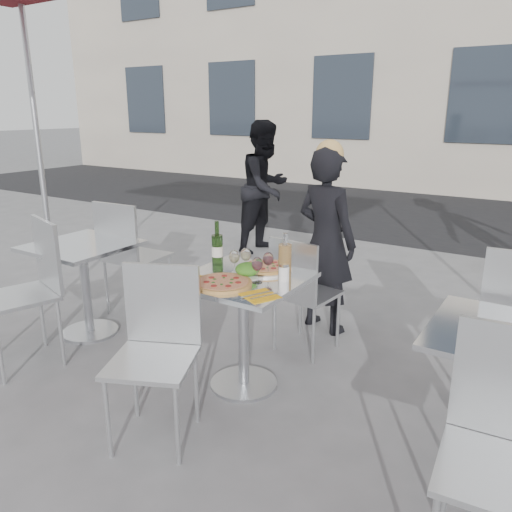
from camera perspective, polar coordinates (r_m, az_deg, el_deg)
The scene contains 24 objects.
ground at distance 3.40m, azimuth -1.40°, elevation -14.52°, with size 80.00×80.00×0.00m, color slate.
street_asphalt at distance 9.23m, azimuth 21.63°, elevation 4.37°, with size 24.00×5.00×0.00m, color black.
main_table at distance 3.15m, azimuth -1.46°, elevation -6.08°, with size 0.72×0.72×0.75m.
side_table_left at distance 4.13m, azimuth -19.05°, elevation -1.49°, with size 0.72×0.72×0.75m.
side_table_right at distance 2.71m, azimuth 26.66°, elevation -11.96°, with size 0.72×0.72×0.75m.
chair_far at distance 3.61m, azimuth 5.12°, elevation -3.48°, with size 0.45×0.46×0.88m.
chair_near at distance 2.78m, azimuth -11.24°, elevation -9.21°, with size 0.57×0.58×0.94m.
side_chair_lfar at distance 4.40m, azimuth -14.45°, elevation 0.77°, with size 0.48×0.50×1.01m.
side_chair_lnear at distance 3.80m, azimuth -24.25°, elevation -2.58°, with size 0.58×0.59×1.02m.
side_chair_rnear at distance 2.18m, azimuth 26.77°, elevation -17.96°, with size 0.48×0.49×0.98m.
woman_diner at distance 3.99m, azimuth 8.00°, elevation 1.67°, with size 0.54×0.35×1.48m, color black.
pedestrian_a at distance 6.27m, azimuth 1.09°, elevation 7.87°, with size 0.79×0.62×1.63m, color black.
pizza_near at distance 2.96m, azimuth -3.83°, elevation -3.08°, with size 0.35×0.35×0.02m.
pizza_far at distance 3.21m, azimuth 1.18°, elevation -1.35°, with size 0.34×0.34×0.03m.
salad_plate at distance 3.09m, azimuth -0.99°, elevation -1.68°, with size 0.22×0.22×0.09m.
wine_bottle at distance 3.32m, azimuth -4.45°, elevation 0.95°, with size 0.07×0.08×0.29m.
carafe at distance 3.01m, azimuth 3.32°, elevation -0.56°, with size 0.08×0.08×0.29m.
sugar_shaker at distance 3.01m, azimuth 3.20°, elevation -1.88°, with size 0.06×0.06×0.11m.
wineglass_white_a at distance 3.11m, azimuth -2.50°, elevation -0.17°, with size 0.07×0.07×0.16m.
wineglass_white_b at distance 3.15m, azimuth -1.20°, elevation 0.08°, with size 0.07×0.07×0.16m.
wineglass_red_a at distance 2.96m, azimuth 0.14°, elevation -1.02°, with size 0.07×0.07×0.16m.
wineglass_red_b at distance 3.06m, azimuth 1.40°, elevation -0.43°, with size 0.07×0.07×0.16m.
napkin_left at distance 3.05m, azimuth -7.83°, elevation -2.71°, with size 0.24×0.24×0.01m.
napkin_right at distance 2.78m, azimuth 0.46°, elevation -4.53°, with size 0.24×0.24×0.01m.
Camera 1 is at (1.62, -2.42, 1.75)m, focal length 35.00 mm.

